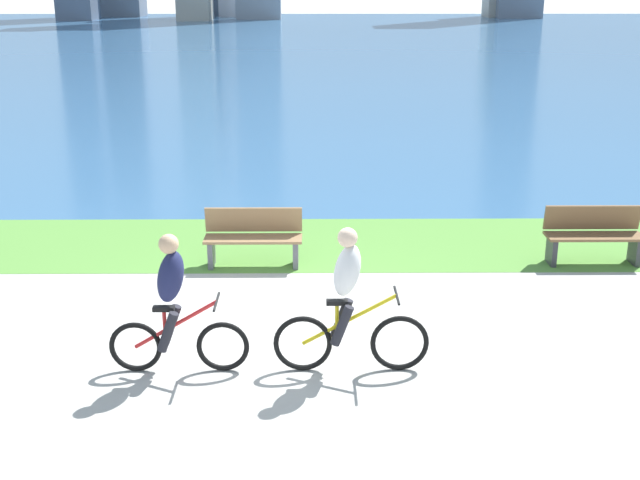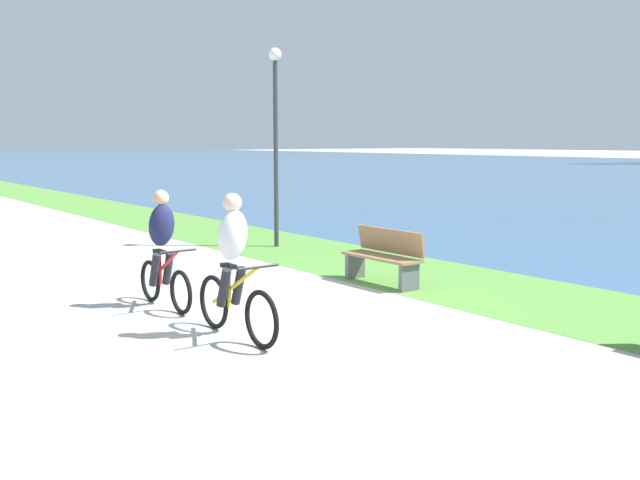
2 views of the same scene
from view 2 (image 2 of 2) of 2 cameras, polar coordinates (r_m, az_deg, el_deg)
The scene contains 6 objects.
ground_plane at distance 10.04m, azimuth -2.73°, elevation -5.40°, with size 300.00×300.00×0.00m, color #B2AFA8.
grass_strip_bayside at distance 12.12m, azimuth 10.10°, elevation -3.18°, with size 120.00×2.84×0.01m, color #59933D.
cyclist_lead at distance 8.44m, azimuth -6.85°, elevation -2.16°, with size 1.77×0.52×1.71m.
cyclist_trailing at distance 10.16m, azimuth -12.38°, elevation -0.67°, with size 1.59×0.52×1.64m.
bench_near_path at distance 11.61m, azimuth 5.09°, elevation -1.33°, with size 1.50×0.47×0.90m.
lamppost_tall at distance 15.62m, azimuth -3.55°, elevation 9.53°, with size 0.28×0.28×4.26m.
Camera 2 is at (8.08, -5.48, 2.31)m, focal length 40.30 mm.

